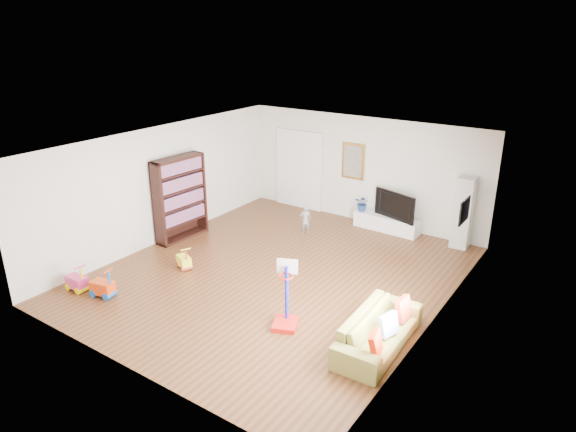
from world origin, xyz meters
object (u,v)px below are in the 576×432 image
Objects in this scene: media_console at (386,223)px; sofa at (379,330)px; basketball_hoop at (285,296)px; bookshelf at (180,198)px.

media_console is 0.83× the size of sofa.
basketball_hoop reaches higher than media_console.
bookshelf reaches higher than sofa.
basketball_hoop is at bearing -19.94° from bookshelf.
sofa is (5.77, -1.43, -0.70)m from bookshelf.
sofa is 1.67× the size of basketball_hoop.
bookshelf reaches higher than basketball_hoop.
media_console is 5.05m from bookshelf.
media_console is 1.39× the size of basketball_hoop.
bookshelf reaches higher than media_console.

